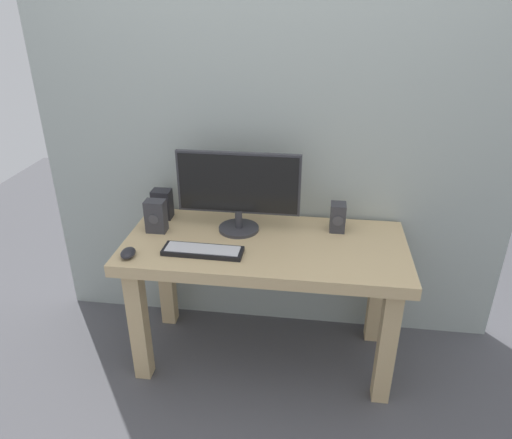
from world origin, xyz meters
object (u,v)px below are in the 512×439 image
keyboard_primary (203,251)px  speaker_left (156,216)px  desk (265,262)px  speaker_right (338,217)px  monitor (238,189)px  audio_controller (162,204)px  mouse (128,253)px

keyboard_primary → speaker_left: (-0.28, 0.19, 0.07)m
desk → keyboard_primary: size_ratio=3.64×
desk → speaker_left: (-0.56, 0.05, 0.20)m
keyboard_primary → speaker_right: bearing=27.0°
monitor → audio_controller: 0.46m
speaker_right → keyboard_primary: bearing=-153.0°
keyboard_primary → speaker_right: 0.70m
keyboard_primary → desk: bearing=27.4°
monitor → speaker_right: monitor is taller
audio_controller → speaker_right: bearing=-1.7°
desk → keyboard_primary: 0.34m
mouse → audio_controller: bearing=80.9°
monitor → mouse: size_ratio=6.28×
speaker_right → speaker_left: size_ratio=0.87×
speaker_right → speaker_left: speaker_left is taller
mouse → speaker_right: speaker_right is taller
desk → monitor: 0.39m
desk → speaker_right: bearing=26.7°
speaker_left → desk: bearing=-4.7°
desk → speaker_right: (0.35, 0.18, 0.19)m
speaker_right → audio_controller: 0.92m
monitor → mouse: 0.61m
keyboard_primary → audio_controller: 0.46m
monitor → speaker_left: (-0.41, -0.07, -0.14)m
mouse → audio_controller: 0.43m
desk → monitor: bearing=140.8°
desk → speaker_left: size_ratio=8.20×
monitor → speaker_right: (0.50, 0.05, -0.15)m
audio_controller → mouse: bearing=-94.4°
keyboard_primary → audio_controller: (-0.30, 0.35, 0.07)m
keyboard_primary → speaker_left: bearing=146.2°
keyboard_primary → speaker_left: size_ratio=2.26×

